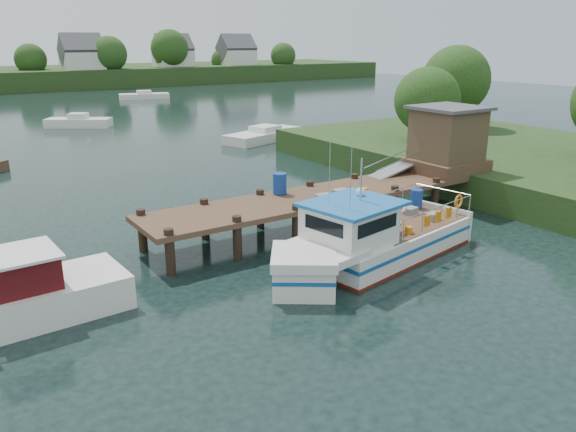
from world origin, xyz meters
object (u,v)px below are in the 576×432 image
lobster_boat (370,241)px  moored_c (265,135)px  moored_b (79,122)px  moored_far (144,96)px  dock (408,160)px

lobster_boat → moored_c: (9.98, 23.18, -0.40)m
moored_b → moored_c: moored_b is taller
moored_far → dock: bearing=-98.5°
dock → moored_c: dock is taller
lobster_boat → moored_b: bearing=80.1°
moored_far → moored_b: moored_b is taller
moored_b → dock: bearing=-81.5°
lobster_boat → moored_c: 25.24m
moored_far → moored_c: moored_c is taller
moored_b → moored_c: (10.16, -14.94, -0.04)m
dock → moored_far: size_ratio=2.51×
moored_far → moored_c: size_ratio=0.88×
dock → moored_b: bearing=100.2°
lobster_boat → moored_b: lobster_boat is taller
dock → moored_b: (-6.08, 33.95, -1.79)m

